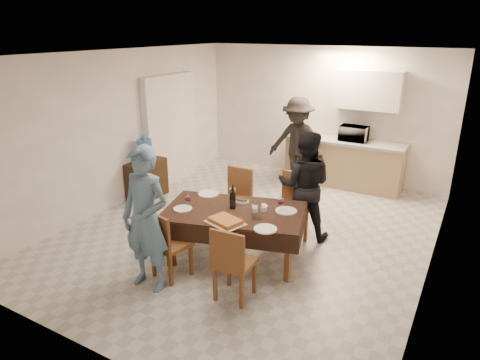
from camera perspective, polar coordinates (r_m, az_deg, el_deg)
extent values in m
cube|color=beige|center=(6.56, 1.41, -6.81)|extent=(5.00, 6.00, 0.02)
cube|color=white|center=(5.88, 1.63, 16.50)|extent=(5.00, 6.00, 0.02)
cube|color=white|center=(8.78, 10.91, 8.69)|extent=(5.00, 0.02, 2.60)
cube|color=white|center=(3.88, -20.09, -6.45)|extent=(5.00, 0.02, 2.60)
cube|color=white|center=(7.56, -15.54, 6.56)|extent=(0.02, 6.00, 2.60)
cube|color=white|center=(5.44, 25.42, 0.29)|extent=(0.02, 6.00, 2.60)
cube|color=white|center=(8.43, -9.27, 6.59)|extent=(0.15, 1.40, 2.10)
cube|color=#A07E60|center=(8.53, 13.63, 2.11)|extent=(2.20, 0.60, 0.86)
cube|color=#9C9B97|center=(8.40, 13.87, 5.07)|extent=(2.24, 0.64, 0.05)
cube|color=white|center=(8.28, 16.73, 11.43)|extent=(1.20, 0.34, 0.70)
cube|color=black|center=(5.55, -0.79, -4.23)|extent=(2.00, 1.50, 0.04)
cube|color=brown|center=(5.70, -0.77, -7.43)|extent=(0.07, 0.07, 0.66)
cube|color=brown|center=(5.34, -9.14, -8.49)|extent=(0.48, 0.48, 0.05)
cube|color=brown|center=(5.11, -10.55, -6.94)|extent=(0.40, 0.12, 0.43)
cube|color=brown|center=(4.88, -0.67, -10.97)|extent=(0.43, 0.43, 0.05)
cube|color=brown|center=(4.62, -1.86, -9.38)|extent=(0.41, 0.06, 0.44)
cube|color=brown|center=(6.44, -0.86, -2.87)|extent=(0.43, 0.43, 0.05)
cube|color=brown|center=(6.19, -1.78, -1.30)|extent=(0.43, 0.04, 0.46)
cube|color=brown|center=(6.05, 6.52, -4.17)|extent=(0.50, 0.50, 0.05)
cube|color=brown|center=(5.77, 5.80, -2.42)|extent=(0.46, 0.09, 0.49)
cube|color=black|center=(7.88, -12.30, 0.09)|extent=(0.37, 0.74, 0.69)
cylinder|color=#3C83D4|center=(7.71, -12.59, 3.87)|extent=(0.26, 0.26, 0.39)
cylinder|color=white|center=(5.31, 2.20, -4.05)|extent=(0.12, 0.12, 0.19)
cube|color=#B76F35|center=(5.19, -1.97, -5.47)|extent=(0.52, 0.45, 0.06)
cylinder|color=white|center=(5.54, 2.83, -3.72)|extent=(0.16, 0.16, 0.06)
cylinder|color=white|center=(5.78, 0.19, -2.83)|extent=(0.20, 0.20, 0.03)
cylinder|color=white|center=(5.62, -7.65, -3.81)|extent=(0.24, 0.24, 0.01)
cylinder|color=white|center=(5.04, 3.40, -6.53)|extent=(0.27, 0.27, 0.02)
cylinder|color=white|center=(6.07, -4.25, -1.85)|extent=(0.29, 0.29, 0.02)
cylinder|color=white|center=(5.54, 6.17, -4.11)|extent=(0.28, 0.28, 0.02)
imported|color=white|center=(8.33, 14.93, 6.02)|extent=(0.51, 0.34, 0.28)
imported|color=slate|center=(5.00, -12.44, -5.16)|extent=(0.64, 0.43, 1.73)
imported|color=black|center=(6.16, 8.59, -0.74)|extent=(0.91, 0.80, 1.60)
imported|color=black|center=(8.24, 7.62, 5.00)|extent=(1.11, 0.64, 1.72)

